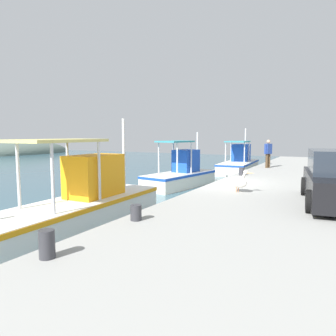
{
  "coord_description": "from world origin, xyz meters",
  "views": [
    {
      "loc": [
        -12.7,
        -4.51,
        2.8
      ],
      "look_at": [
        1.28,
        3.0,
        1.12
      ],
      "focal_mm": 33.44,
      "sensor_mm": 36.0,
      "label": 1
    }
  ],
  "objects_px": {
    "mooring_bollard_second": "(136,213)",
    "mooring_bollard_third": "(242,171)",
    "fishing_boat_second": "(80,206)",
    "fisherman_standing": "(268,152)",
    "fishing_boat_fourth": "(239,163)",
    "pelican": "(239,181)",
    "mooring_bollard_nearest": "(47,244)",
    "fishing_boat_third": "(181,175)",
    "mooring_bollard_fourth": "(268,161)"
  },
  "relations": [
    {
      "from": "fishing_boat_second",
      "to": "mooring_bollard_nearest",
      "type": "bearing_deg",
      "value": -143.46
    },
    {
      "from": "pelican",
      "to": "mooring_bollard_third",
      "type": "relative_size",
      "value": 2.5
    },
    {
      "from": "fishing_boat_third",
      "to": "mooring_bollard_nearest",
      "type": "xyz_separation_m",
      "value": [
        -11.75,
        -3.29,
        0.38
      ]
    },
    {
      "from": "mooring_bollard_third",
      "to": "fishing_boat_second",
      "type": "bearing_deg",
      "value": 164.49
    },
    {
      "from": "fisherman_standing",
      "to": "mooring_bollard_nearest",
      "type": "distance_m",
      "value": 16.23
    },
    {
      "from": "pelican",
      "to": "mooring_bollard_third",
      "type": "bearing_deg",
      "value": 13.7
    },
    {
      "from": "fishing_boat_fourth",
      "to": "mooring_bollard_third",
      "type": "bearing_deg",
      "value": -163.71
    },
    {
      "from": "fishing_boat_third",
      "to": "fisherman_standing",
      "type": "xyz_separation_m",
      "value": [
        4.46,
        -3.73,
        1.09
      ]
    },
    {
      "from": "fishing_boat_third",
      "to": "mooring_bollard_third",
      "type": "xyz_separation_m",
      "value": [
        0.16,
        -3.29,
        0.34
      ]
    },
    {
      "from": "fishing_boat_second",
      "to": "mooring_bollard_fourth",
      "type": "relative_size",
      "value": 14.96
    },
    {
      "from": "fishing_boat_second",
      "to": "mooring_bollard_second",
      "type": "relative_size",
      "value": 17.35
    },
    {
      "from": "fishing_boat_third",
      "to": "mooring_bollard_fourth",
      "type": "distance_m",
      "value": 7.63
    },
    {
      "from": "fishing_boat_third",
      "to": "pelican",
      "type": "height_order",
      "value": "fishing_boat_third"
    },
    {
      "from": "pelican",
      "to": "mooring_bollard_fourth",
      "type": "bearing_deg",
      "value": 5.68
    },
    {
      "from": "mooring_bollard_second",
      "to": "mooring_bollard_fourth",
      "type": "height_order",
      "value": "mooring_bollard_fourth"
    },
    {
      "from": "mooring_bollard_second",
      "to": "mooring_bollard_third",
      "type": "xyz_separation_m",
      "value": [
        9.34,
        0.0,
        0.01
      ]
    },
    {
      "from": "pelican",
      "to": "mooring_bollard_nearest",
      "type": "xyz_separation_m",
      "value": [
        -7.28,
        1.13,
        -0.17
      ]
    },
    {
      "from": "fishing_boat_third",
      "to": "mooring_bollard_second",
      "type": "relative_size",
      "value": 13.63
    },
    {
      "from": "mooring_bollard_third",
      "to": "mooring_bollard_fourth",
      "type": "height_order",
      "value": "mooring_bollard_fourth"
    },
    {
      "from": "fisherman_standing",
      "to": "mooring_bollard_fourth",
      "type": "relative_size",
      "value": 4.0
    },
    {
      "from": "fishing_boat_third",
      "to": "mooring_bollard_fourth",
      "type": "xyz_separation_m",
      "value": [
        6.88,
        -3.29,
        0.36
      ]
    },
    {
      "from": "fishing_boat_third",
      "to": "pelican",
      "type": "bearing_deg",
      "value": -135.36
    },
    {
      "from": "fishing_boat_third",
      "to": "mooring_bollard_third",
      "type": "height_order",
      "value": "fishing_boat_third"
    },
    {
      "from": "fisherman_standing",
      "to": "mooring_bollard_nearest",
      "type": "bearing_deg",
      "value": 178.42
    },
    {
      "from": "fishing_boat_second",
      "to": "mooring_bollard_third",
      "type": "height_order",
      "value": "fishing_boat_second"
    },
    {
      "from": "fishing_boat_second",
      "to": "fishing_boat_fourth",
      "type": "relative_size",
      "value": 1.04
    },
    {
      "from": "fishing_boat_third",
      "to": "mooring_bollard_nearest",
      "type": "height_order",
      "value": "fishing_boat_third"
    },
    {
      "from": "mooring_bollard_third",
      "to": "mooring_bollard_nearest",
      "type": "bearing_deg",
      "value": 180.0
    },
    {
      "from": "mooring_bollard_nearest",
      "to": "mooring_bollard_fourth",
      "type": "xyz_separation_m",
      "value": [
        18.63,
        0.0,
        -0.02
      ]
    },
    {
      "from": "fishing_boat_second",
      "to": "fisherman_standing",
      "type": "distance_m",
      "value": 13.31
    },
    {
      "from": "fisherman_standing",
      "to": "mooring_bollard_second",
      "type": "height_order",
      "value": "fisherman_standing"
    },
    {
      "from": "mooring_bollard_nearest",
      "to": "mooring_bollard_second",
      "type": "height_order",
      "value": "mooring_bollard_nearest"
    },
    {
      "from": "fisherman_standing",
      "to": "mooring_bollard_third",
      "type": "bearing_deg",
      "value": 174.05
    },
    {
      "from": "fisherman_standing",
      "to": "fishing_boat_fourth",
      "type": "bearing_deg",
      "value": 37.36
    },
    {
      "from": "fishing_boat_second",
      "to": "fishing_boat_third",
      "type": "bearing_deg",
      "value": 5.92
    },
    {
      "from": "mooring_bollard_nearest",
      "to": "mooring_bollard_third",
      "type": "bearing_deg",
      "value": 0.0
    },
    {
      "from": "fishing_boat_second",
      "to": "mooring_bollard_fourth",
      "type": "xyz_separation_m",
      "value": [
        15.39,
        -2.4,
        0.28
      ]
    },
    {
      "from": "fishing_boat_second",
      "to": "pelican",
      "type": "bearing_deg",
      "value": -41.23
    },
    {
      "from": "mooring_bollard_nearest",
      "to": "mooring_bollard_third",
      "type": "relative_size",
      "value": 1.21
    },
    {
      "from": "pelican",
      "to": "mooring_bollard_second",
      "type": "bearing_deg",
      "value": 166.51
    },
    {
      "from": "fishing_boat_second",
      "to": "fishing_boat_fourth",
      "type": "distance_m",
      "value": 16.58
    },
    {
      "from": "fishing_boat_third",
      "to": "fishing_boat_fourth",
      "type": "distance_m",
      "value": 8.13
    },
    {
      "from": "pelican",
      "to": "fisherman_standing",
      "type": "bearing_deg",
      "value": 4.37
    },
    {
      "from": "pelican",
      "to": "mooring_bollard_second",
      "type": "distance_m",
      "value": 4.84
    },
    {
      "from": "fishing_boat_third",
      "to": "fisherman_standing",
      "type": "distance_m",
      "value": 5.92
    },
    {
      "from": "fishing_boat_fourth",
      "to": "mooring_bollard_fourth",
      "type": "bearing_deg",
      "value": -117.24
    },
    {
      "from": "mooring_bollard_third",
      "to": "mooring_bollard_fourth",
      "type": "relative_size",
      "value": 0.91
    },
    {
      "from": "fishing_boat_third",
      "to": "mooring_bollard_second",
      "type": "height_order",
      "value": "fishing_boat_third"
    },
    {
      "from": "mooring_bollard_nearest",
      "to": "mooring_bollard_second",
      "type": "bearing_deg",
      "value": 0.0
    },
    {
      "from": "fishing_boat_fourth",
      "to": "mooring_bollard_fourth",
      "type": "distance_m",
      "value": 2.62
    }
  ]
}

